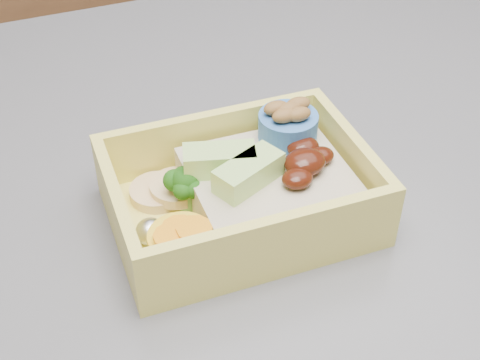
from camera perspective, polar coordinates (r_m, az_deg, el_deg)
name	(u,v)px	position (r m, az deg, el deg)	size (l,w,h in m)	color
bento_box	(247,189)	(0.48, 0.57, -0.81)	(0.19, 0.14, 0.07)	#EFE263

